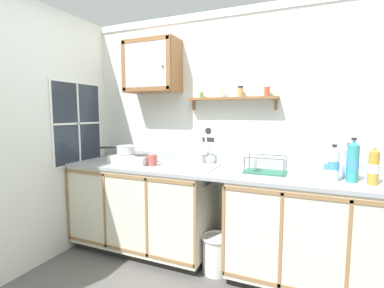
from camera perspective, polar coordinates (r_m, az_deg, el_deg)
name	(u,v)px	position (r m, az deg, el deg)	size (l,w,h in m)	color
floor	(204,281)	(2.66, 2.46, -26.09)	(6.04, 6.04, 0.00)	#565451
back_wall	(227,133)	(2.86, 7.09, 2.19)	(3.64, 0.07, 2.43)	silver
side_wall_left	(37,136)	(2.96, -28.92, 1.40)	(0.05, 3.41, 2.43)	silver
lower_cabinet_run	(144,208)	(3.04, -9.79, -12.63)	(1.45, 0.64, 0.88)	black
lower_cabinet_run_right	(313,234)	(2.60, 23.34, -16.41)	(1.35, 0.64, 0.88)	black
countertop	(216,171)	(2.58, 4.88, -5.52)	(3.00, 0.66, 0.03)	#9EA3A8
backsplash	(225,160)	(2.86, 6.82, -3.26)	(3.00, 0.02, 0.08)	#9EA3A8
sink	(192,169)	(2.71, 0.00, -5.16)	(0.49, 0.42, 0.47)	silver
hot_plate_stove	(133,159)	(2.98, -11.92, -2.95)	(0.43, 0.29, 0.08)	silver
saucepan	(125,149)	(3.05, -13.42, -1.08)	(0.34, 0.24, 0.09)	silver
bottle_juice_amber_0	(374,166)	(2.40, 32.99, -3.86)	(0.07, 0.07, 0.29)	gold
bottle_water_clear_1	(334,164)	(2.37, 26.84, -3.70)	(0.08, 0.08, 0.28)	silver
bottle_opaque_white_2	(329,165)	(2.47, 26.03, -3.82)	(0.06, 0.06, 0.24)	white
bottle_detergent_teal_3	(353,162)	(2.41, 29.88, -3.11)	(0.08, 0.08, 0.33)	teal
bottle_water_blue_4	(349,162)	(2.55, 29.23, -3.19)	(0.08, 0.08, 0.28)	#8CB7E0
dish_rack	(264,170)	(2.52, 14.35, -5.06)	(0.35, 0.23, 0.17)	#26664C
mug	(152,160)	(2.79, -8.09, -3.25)	(0.12, 0.08, 0.11)	#B24C47
wall_cabinet	(152,67)	(3.05, -8.12, 15.34)	(0.58, 0.30, 0.54)	brown
spice_shelf	(233,97)	(2.75, 8.26, 9.39)	(0.89, 0.14, 0.23)	brown
warning_sign	(208,134)	(2.89, 3.36, 1.99)	(0.15, 0.01, 0.26)	silver
window	(78,123)	(3.24, -22.22, 3.90)	(0.03, 0.68, 0.88)	#262D38
trash_bin	(216,253)	(2.71, 4.92, -21.21)	(0.27, 0.27, 0.34)	silver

